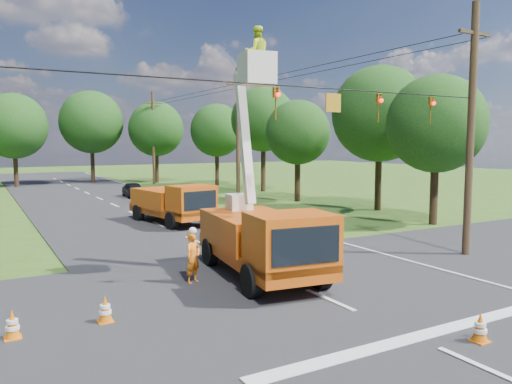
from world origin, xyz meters
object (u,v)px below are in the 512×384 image
pole_right_mid (238,135)px  pole_right_far (153,137)px  traffic_cone_4 (12,325)px  pole_right_near (471,129)px  traffic_cone_6 (237,211)px  ground_worker (193,257)px  tree_right_b (380,114)px  tree_right_e (217,130)px  traffic_cone_0 (480,328)px  tree_far_c (156,129)px  tree_far_a (14,126)px  tree_right_a (436,124)px  second_truck (173,203)px  tree_far_b (91,122)px  traffic_cone_2 (216,228)px  tree_right_c (298,133)px  traffic_cone_1 (259,243)px  bucket_truck (262,226)px  distant_car (134,190)px  traffic_cone_3 (105,309)px  tree_right_d (263,119)px

pole_right_mid → pole_right_far: bearing=90.0°
traffic_cone_4 → pole_right_near: (16.64, 0.61, 4.75)m
traffic_cone_6 → traffic_cone_4: bearing=-132.7°
ground_worker → traffic_cone_6: 14.58m
tree_right_b → tree_right_e: tree_right_b is taller
traffic_cone_0 → tree_far_c: size_ratio=0.08×
pole_right_far → tree_far_a: 13.87m
tree_right_a → tree_right_e: 29.00m
pole_right_mid → tree_right_e: 15.92m
pole_right_mid → second_truck: bearing=-138.6°
traffic_cone_0 → tree_far_c: bearing=80.1°
tree_far_b → ground_worker: bearing=-97.5°
traffic_cone_2 → tree_right_c: tree_right_c is taller
pole_right_mid → traffic_cone_1: bearing=-114.6°
tree_far_c → tree_far_a: bearing=176.1°
traffic_cone_0 → tree_right_b: 23.59m
traffic_cone_1 → pole_right_mid: size_ratio=0.07×
tree_right_c → pole_right_far: bearing=102.6°
second_truck → traffic_cone_1: size_ratio=9.00×
traffic_cone_6 → tree_far_b: bearing=94.1°
ground_worker → pole_right_far: bearing=44.4°
bucket_truck → second_truck: bucket_truck is taller
second_truck → tree_far_c: 30.33m
tree_right_c → tree_right_e: (0.60, 16.00, 0.50)m
distant_car → tree_right_b: (12.20, -15.95, 5.81)m
traffic_cone_4 → traffic_cone_2: bearing=44.9°
traffic_cone_2 → pole_right_mid: 13.85m
traffic_cone_3 → tree_right_a: size_ratio=0.09×
traffic_cone_1 → pole_right_near: (6.98, -4.75, 4.75)m
pole_right_mid → pole_right_far: size_ratio=1.00×
traffic_cone_6 → tree_far_c: (4.25, 28.10, 5.70)m
tree_right_b → distant_car: bearing=127.4°
bucket_truck → tree_far_c: (9.91, 40.86, 4.29)m
second_truck → tree_right_d: size_ratio=0.66×
distant_car → tree_right_b: bearing=-48.9°
distant_car → traffic_cone_4: (-10.94, -28.56, -0.26)m
pole_right_far → tree_far_c: (1.00, 2.00, 0.96)m
bucket_truck → tree_far_b: size_ratio=0.82×
bucket_truck → pole_right_far: pole_right_far is taller
traffic_cone_0 → tree_far_a: tree_far_a is taller
tree_right_e → tree_right_b: bearing=-87.0°
distant_car → traffic_cone_0: 34.07m
traffic_cone_0 → tree_far_b: size_ratio=0.07×
tree_right_c → traffic_cone_1: bearing=-129.3°
bucket_truck → traffic_cone_1: bearing=69.4°
traffic_cone_2 → tree_far_a: bearing=100.9°
tree_right_b → tree_far_b: 35.12m
traffic_cone_3 → second_truck: bearing=63.5°
traffic_cone_1 → tree_right_e: (12.28, 30.25, 5.45)m
traffic_cone_6 → tree_far_a: (-10.25, 29.10, 5.83)m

